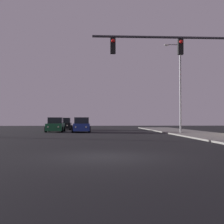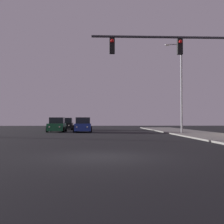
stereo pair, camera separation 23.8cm
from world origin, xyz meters
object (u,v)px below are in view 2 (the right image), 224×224
(street_lamp, at_px, (180,83))
(traffic_light_mast, at_px, (187,62))
(car_blue, at_px, (83,125))
(car_black, at_px, (66,124))
(car_green, at_px, (57,125))

(street_lamp, bearing_deg, traffic_light_mast, -103.27)
(car_blue, height_order, traffic_light_mast, traffic_light_mast)
(car_black, distance_m, street_lamp, 18.87)
(car_black, bearing_deg, traffic_light_mast, 108.11)
(car_blue, bearing_deg, car_black, -73.58)
(car_black, distance_m, traffic_light_mast, 28.22)
(car_black, xyz_separation_m, traffic_light_mast, (9.60, -26.24, 4.00))
(car_blue, distance_m, car_green, 3.17)
(car_green, bearing_deg, street_lamp, 155.47)
(traffic_light_mast, height_order, street_lamp, street_lamp)
(traffic_light_mast, xyz_separation_m, street_lamp, (3.05, 12.93, 0.36))
(car_green, height_order, street_lamp, street_lamp)
(car_blue, xyz_separation_m, car_black, (-2.73, 8.42, 0.00))
(car_black, relative_size, street_lamp, 0.48)
(traffic_light_mast, bearing_deg, street_lamp, 76.73)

